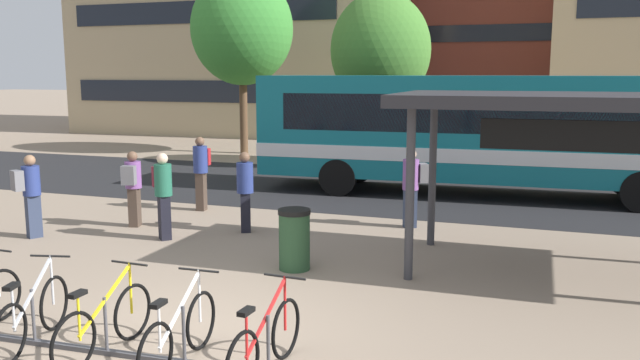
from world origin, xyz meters
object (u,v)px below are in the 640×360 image
parked_bicycle_red_4 (265,343)px  commuter_grey_pack_0 (30,190)px  commuter_navy_pack_5 (245,186)px  street_tree_1 (381,50)px  street_tree_0 (242,29)px  parked_bicycle_white_3 (179,334)px  commuter_red_pack_4 (201,168)px  parked_bicycle_silver_1 (33,315)px  transit_shelter (613,106)px  commuter_grey_pack_2 (412,183)px  commuter_maroon_pack_6 (163,190)px  parked_bicycle_yellow_2 (105,324)px  city_bus (487,130)px  commuter_grey_pack_3 (133,184)px  trash_bin (294,239)px

parked_bicycle_red_4 → commuter_grey_pack_0: bearing=63.1°
commuter_navy_pack_5 → street_tree_1: 10.56m
commuter_navy_pack_5 → street_tree_0: 14.23m
commuter_grey_pack_0 → parked_bicycle_white_3: bearing=-97.2°
commuter_grey_pack_0 → commuter_red_pack_4: 3.98m
parked_bicycle_silver_1 → transit_shelter: bearing=-66.2°
commuter_grey_pack_2 → commuter_maroon_pack_6: bearing=3.2°
parked_bicycle_yellow_2 → street_tree_1: street_tree_1 is taller
parked_bicycle_white_3 → commuter_grey_pack_2: 7.64m
parked_bicycle_yellow_2 → city_bus: bearing=-12.8°
commuter_red_pack_4 → transit_shelter: bearing=64.6°
commuter_grey_pack_3 → trash_bin: bearing=-126.8°
parked_bicycle_yellow_2 → commuter_grey_pack_3: commuter_grey_pack_3 is taller
commuter_grey_pack_3 → street_tree_1: street_tree_1 is taller
commuter_grey_pack_2 → commuter_grey_pack_3: size_ratio=1.04×
parked_bicycle_white_3 → street_tree_1: 16.63m
transit_shelter → street_tree_1: street_tree_1 is taller
city_bus → parked_bicycle_silver_1: size_ratio=7.21×
commuter_grey_pack_2 → parked_bicycle_silver_1: bearing=40.7°
commuter_maroon_pack_6 → street_tree_1: bearing=125.4°
parked_bicycle_silver_1 → parked_bicycle_white_3: bearing=-101.9°
parked_bicycle_white_3 → commuter_grey_pack_2: (1.08, 7.54, 0.58)m
parked_bicycle_silver_1 → parked_bicycle_red_4: size_ratio=0.98×
trash_bin → city_bus: bearing=73.5°
commuter_grey_pack_2 → commuter_navy_pack_5: commuter_grey_pack_2 is taller
parked_bicycle_yellow_2 → trash_bin: trash_bin is taller
transit_shelter → commuter_grey_pack_3: size_ratio=4.13×
commuter_grey_pack_3 → trash_bin: commuter_grey_pack_3 is taller
parked_bicycle_yellow_2 → street_tree_1: 16.58m
city_bus → trash_bin: size_ratio=11.78×
commuter_grey_pack_3 → commuter_maroon_pack_6: (1.20, -0.70, 0.06)m
commuter_grey_pack_2 → commuter_maroon_pack_6: commuter_maroon_pack_6 is taller
commuter_grey_pack_0 → parked_bicycle_silver_1: bearing=-109.2°
city_bus → commuter_navy_pack_5: 7.27m
city_bus → commuter_grey_pack_3: (-6.75, -6.21, -0.84)m
parked_bicycle_yellow_2 → commuter_grey_pack_2: bearing=-13.0°
transit_shelter → parked_bicycle_white_3: bearing=-133.3°
commuter_navy_pack_5 → commuter_maroon_pack_6: (-1.25, -1.11, 0.04)m
parked_bicycle_yellow_2 → commuter_maroon_pack_6: commuter_maroon_pack_6 is taller
parked_bicycle_white_3 → commuter_maroon_pack_6: 5.98m
commuter_red_pack_4 → commuter_maroon_pack_6: (0.70, -2.73, -0.03)m
parked_bicycle_white_3 → city_bus: bearing=-12.7°
city_bus → commuter_grey_pack_3: city_bus is taller
city_bus → commuter_navy_pack_5: (-4.30, -5.80, -0.81)m
parked_bicycle_silver_1 → commuter_navy_pack_5: commuter_navy_pack_5 is taller
parked_bicycle_silver_1 → parked_bicycle_white_3: 1.97m
parked_bicycle_silver_1 → commuter_red_pack_4: commuter_red_pack_4 is taller
parked_bicycle_silver_1 → commuter_maroon_pack_6: commuter_maroon_pack_6 is taller
commuter_grey_pack_2 → street_tree_0: street_tree_0 is taller
transit_shelter → trash_bin: size_ratio=6.53×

